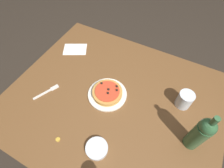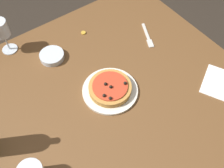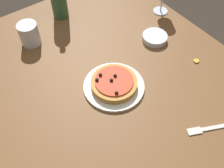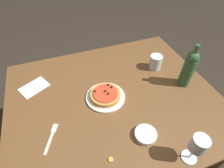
{
  "view_description": "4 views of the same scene",
  "coord_description": "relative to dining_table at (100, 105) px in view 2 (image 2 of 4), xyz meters",
  "views": [
    {
      "loc": [
        0.25,
        -0.49,
        1.64
      ],
      "look_at": [
        -0.04,
        0.04,
        0.8
      ],
      "focal_mm": 28.0,
      "sensor_mm": 36.0,
      "label": 1
    },
    {
      "loc": [
        0.31,
        0.52,
        1.67
      ],
      "look_at": [
        -0.05,
        0.02,
        0.78
      ],
      "focal_mm": 42.0,
      "sensor_mm": 36.0,
      "label": 2
    },
    {
      "loc": [
        -0.56,
        0.39,
        1.55
      ],
      "look_at": [
        -0.1,
        0.05,
        0.82
      ],
      "focal_mm": 42.0,
      "sensor_mm": 36.0,
      "label": 3
    },
    {
      "loc": [
        -0.25,
        -0.66,
        1.55
      ],
      "look_at": [
        0.0,
        0.04,
        0.79
      ],
      "focal_mm": 28.0,
      "sensor_mm": 36.0,
      "label": 4
    }
  ],
  "objects": [
    {
      "name": "dinner_plate",
      "position": [
        -0.05,
        0.01,
        0.08
      ],
      "size": [
        0.24,
        0.24,
        0.01
      ],
      "color": "silver",
      "rests_on": "dining_table"
    },
    {
      "name": "ground_plane",
      "position": [
        0.0,
        0.0,
        -0.64
      ],
      "size": [
        14.0,
        14.0,
        0.0
      ],
      "primitive_type": "plane",
      "color": "#2D261E"
    },
    {
      "name": "dining_table",
      "position": [
        0.0,
        0.0,
        0.0
      ],
      "size": [
        1.29,
        1.08,
        0.72
      ],
      "color": "brown",
      "rests_on": "ground_plane"
    },
    {
      "name": "paper_napkin",
      "position": [
        -0.46,
        0.25,
        0.08
      ],
      "size": [
        0.21,
        0.19,
        0.0
      ],
      "color": "white",
      "rests_on": "dining_table"
    },
    {
      "name": "pizza",
      "position": [
        -0.05,
        0.01,
        0.11
      ],
      "size": [
        0.18,
        0.18,
        0.04
      ],
      "color": "#BC843D",
      "rests_on": "dinner_plate"
    },
    {
      "name": "bottle_cap",
      "position": [
        -0.15,
        -0.36,
        0.08
      ],
      "size": [
        0.02,
        0.02,
        0.01
      ],
      "color": "gold",
      "rests_on": "dining_table"
    },
    {
      "name": "fork",
      "position": [
        -0.4,
        -0.15,
        0.08
      ],
      "size": [
        0.09,
        0.16,
        0.0
      ],
      "rotation": [
        0.0,
        0.0,
        1.13
      ],
      "color": "beige",
      "rests_on": "dining_table"
    },
    {
      "name": "wine_glass",
      "position": [
        0.2,
        -0.48,
        0.21
      ],
      "size": [
        0.07,
        0.07,
        0.18
      ],
      "color": "silver",
      "rests_on": "dining_table"
    },
    {
      "name": "side_bowl",
      "position": [
        0.06,
        -0.31,
        0.09
      ],
      "size": [
        0.11,
        0.11,
        0.03
      ],
      "color": "silver",
      "rests_on": "dining_table"
    }
  ]
}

